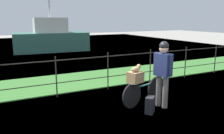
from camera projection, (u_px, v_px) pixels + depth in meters
name	position (u px, v px, depth m)	size (l,w,h in m)	color
ground_plane	(116.00, 118.00, 5.26)	(60.00, 60.00, 0.00)	gray
grass_strip	(70.00, 82.00, 8.28)	(27.00, 2.40, 0.03)	#38702D
harbor_water	(37.00, 55.00, 14.32)	(30.00, 30.00, 0.00)	#426684
iron_fence	(83.00, 71.00, 6.92)	(18.04, 0.04, 1.19)	#28231E
bicycle_main	(144.00, 91.00, 6.12)	(1.57, 0.46, 0.65)	black
wooden_crate	(135.00, 77.00, 5.80)	(0.35, 0.29, 0.27)	#A87F51
terrier_dog	(136.00, 69.00, 5.77)	(0.32, 0.21, 0.18)	tan
cyclist_person	(163.00, 68.00, 5.77)	(0.36, 0.52, 1.68)	slate
backpack_on_paving	(150.00, 105.00, 5.54)	(0.28, 0.18, 0.40)	black
moored_boat_mid	(51.00, 38.00, 16.11)	(5.08, 2.63, 3.89)	#336656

